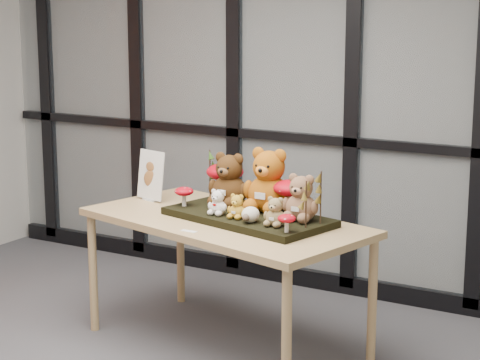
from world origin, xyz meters
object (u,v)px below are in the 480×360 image
Objects in this scene: mushroom_back_left at (225,180)px; mushroom_front_right at (287,222)px; bear_beige_small at (275,210)px; mushroom_back_right at (291,196)px; mushroom_front_left at (184,196)px; plush_cream_hedgehog at (251,214)px; bear_tan_back at (301,195)px; bear_small_yellow at (237,205)px; display_table at (225,230)px; bear_pooh_yellow at (269,177)px; bear_brown_medium at (229,177)px; diorama_tray at (248,217)px; bear_white_bow at (218,201)px; sign_holder at (151,177)px.

mushroom_back_left is 2.35× the size of mushroom_front_right.
mushroom_front_right is at bearing -36.02° from mushroom_back_left.
mushroom_back_right is (-0.03, 0.25, 0.02)m from bear_beige_small.
mushroom_back_right is 0.64m from mushroom_front_left.
plush_cream_hedgehog is 0.27m from mushroom_front_right.
mushroom_front_right is at bearing -16.18° from mushroom_front_left.
bear_tan_back is 0.29m from plush_cream_hedgehog.
mushroom_front_right is (0.05, -0.26, -0.09)m from bear_tan_back.
plush_cream_hedgehog is at bearing 161.75° from mushroom_front_right.
bear_tan_back is 2.94× the size of plush_cream_hedgehog.
plush_cream_hedgehog is at bearing -7.94° from bear_small_yellow.
bear_tan_back is at bearing 18.94° from display_table.
mushroom_front_right is (0.29, -0.35, -0.15)m from bear_pooh_yellow.
bear_pooh_yellow is 0.27m from bear_brown_medium.
diorama_tray is 8.95× the size of mushroom_front_right.
mushroom_front_right is at bearing -66.64° from mushroom_back_right.
diorama_tray reaches higher than display_table.
bear_tan_back is at bearing 1.83° from bear_brown_medium.
mushroom_front_right is (0.50, -0.15, -0.03)m from bear_white_bow.
bear_white_bow reaches higher than plush_cream_hedgehog.
bear_small_yellow is at bearing -94.67° from bear_pooh_yellow.
bear_beige_small is (-0.06, -0.18, -0.05)m from bear_tan_back.
plush_cream_hedgehog is at bearing -29.99° from bear_brown_medium.
bear_brown_medium is at bearing -178.17° from bear_tan_back.
mushroom_back_right is at bearing 78.94° from plush_cream_hedgehog.
plush_cream_hedgehog is at bearing -0.76° from bear_white_bow.
display_table is 10.29× the size of bear_beige_small.
mushroom_back_left is (-0.54, 0.38, 0.04)m from bear_beige_small.
mushroom_front_right is at bearing -19.96° from bear_brown_medium.
mushroom_back_left reaches higher than display_table.
bear_pooh_yellow is 0.34m from bear_beige_small.
bear_brown_medium is 0.43m from plush_cream_hedgehog.
diorama_tray is 0.32m from bear_beige_small.
bear_white_bow is at bearing -174.62° from bear_small_yellow.
bear_brown_medium is 0.28m from mushroom_front_left.
bear_pooh_yellow is at bearing 172.96° from bear_tan_back.
bear_brown_medium is 1.55× the size of mushroom_back_right.
bear_pooh_yellow is 0.84m from sign_holder.
mushroom_back_left is (-0.60, 0.21, -0.02)m from bear_tan_back.
mushroom_front_right is at bearing -37.04° from bear_pooh_yellow.
bear_pooh_yellow reaches higher than plush_cream_hedgehog.
mushroom_back_right is at bearing 113.36° from mushroom_front_right.
display_table is 0.37m from mushroom_back_left.
mushroom_front_left is at bearing -179.88° from bear_small_yellow.
bear_brown_medium reaches higher than plush_cream_hedgehog.
mushroom_back_left is (-0.36, 0.12, -0.08)m from bear_pooh_yellow.
bear_small_yellow is (0.13, -0.09, 0.18)m from display_table.
bear_tan_back reaches higher than plush_cream_hedgehog.
diorama_tray is 2.36× the size of bear_pooh_yellow.
bear_white_bow is at bearing -7.63° from sign_holder.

